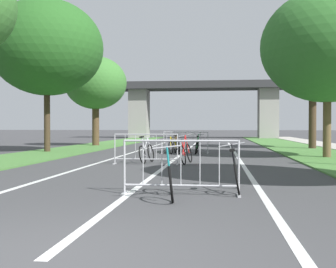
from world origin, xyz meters
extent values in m
plane|color=#3D3D3F|center=(0.00, 0.00, 0.00)|extent=(300.00, 300.00, 0.00)
cube|color=#477A38|center=(-6.30, 21.28, 0.03)|extent=(3.35, 52.01, 0.05)
cube|color=#477A38|center=(6.30, 21.28, 0.03)|extent=(3.35, 52.01, 0.05)
cube|color=silver|center=(0.00, 15.04, 0.00)|extent=(0.14, 30.09, 0.01)
cube|color=silver|center=(2.54, 15.04, 0.00)|extent=(0.14, 30.09, 0.01)
cube|color=silver|center=(-2.54, 15.04, 0.00)|extent=(0.14, 30.09, 0.01)
cube|color=#2D2D30|center=(0.00, 42.98, 5.82)|extent=(21.11, 4.03, 0.79)
cube|color=gray|center=(-7.15, 42.98, 2.71)|extent=(2.06, 2.40, 5.43)
cube|color=gray|center=(7.15, 42.98, 2.71)|extent=(2.06, 2.40, 5.43)
cylinder|color=#3D2D1E|center=(-6.83, 16.38, 1.57)|extent=(0.30, 0.30, 3.14)
ellipsoid|color=#23561E|center=(-6.83, 16.38, 5.25)|extent=(5.64, 5.64, 4.79)
cylinder|color=#4C3823|center=(-6.41, 23.43, 1.33)|extent=(0.46, 0.46, 2.67)
ellipsoid|color=#38702D|center=(-6.41, 23.43, 4.22)|extent=(4.13, 4.13, 3.51)
cylinder|color=brown|center=(6.15, 14.01, 1.28)|extent=(0.32, 0.32, 2.56)
ellipsoid|color=#2D6628|center=(6.15, 14.01, 4.60)|extent=(5.42, 5.42, 4.61)
cylinder|color=#3D2D1E|center=(7.11, 21.13, 1.67)|extent=(0.42, 0.42, 3.33)
ellipsoid|color=#194719|center=(7.11, 21.13, 4.94)|extent=(4.28, 4.28, 3.64)
cylinder|color=#ADADB2|center=(-0.09, 4.07, 0.53)|extent=(0.04, 0.04, 1.05)
cube|color=#ADADB2|center=(-0.09, 4.07, 0.01)|extent=(0.07, 0.44, 0.03)
cylinder|color=#ADADB2|center=(2.09, 4.10, 0.53)|extent=(0.04, 0.04, 1.05)
cube|color=#ADADB2|center=(2.09, 4.10, 0.01)|extent=(0.07, 0.44, 0.03)
cylinder|color=#ADADB2|center=(1.00, 4.09, 1.03)|extent=(2.18, 0.07, 0.04)
cylinder|color=#ADADB2|center=(1.00, 4.09, 0.18)|extent=(2.18, 0.07, 0.04)
cylinder|color=#ADADB2|center=(0.27, 4.08, 0.61)|extent=(0.02, 0.02, 0.87)
cylinder|color=#ADADB2|center=(0.64, 4.08, 0.61)|extent=(0.02, 0.02, 0.87)
cylinder|color=#ADADB2|center=(1.00, 4.09, 0.61)|extent=(0.02, 0.02, 0.87)
cylinder|color=#ADADB2|center=(1.36, 4.09, 0.61)|extent=(0.02, 0.02, 0.87)
cylinder|color=#ADADB2|center=(1.72, 4.10, 0.61)|extent=(0.02, 0.02, 0.87)
cylinder|color=#ADADB2|center=(-1.85, 10.37, 0.53)|extent=(0.04, 0.04, 1.05)
cube|color=#ADADB2|center=(-1.85, 10.37, 0.01)|extent=(0.07, 0.44, 0.03)
cylinder|color=#ADADB2|center=(0.32, 10.41, 0.53)|extent=(0.04, 0.04, 1.05)
cube|color=#ADADB2|center=(0.32, 10.41, 0.01)|extent=(0.07, 0.44, 0.03)
cylinder|color=#ADADB2|center=(-0.76, 10.39, 1.03)|extent=(2.18, 0.07, 0.04)
cylinder|color=#ADADB2|center=(-0.76, 10.39, 0.18)|extent=(2.18, 0.07, 0.04)
cylinder|color=#ADADB2|center=(-1.49, 10.38, 0.61)|extent=(0.02, 0.02, 0.87)
cylinder|color=#ADADB2|center=(-1.13, 10.38, 0.61)|extent=(0.02, 0.02, 0.87)
cylinder|color=#ADADB2|center=(-0.76, 10.39, 0.61)|extent=(0.02, 0.02, 0.87)
cylinder|color=#ADADB2|center=(-0.40, 10.40, 0.61)|extent=(0.02, 0.02, 0.87)
cylinder|color=#ADADB2|center=(-0.04, 10.40, 0.61)|extent=(0.02, 0.02, 0.87)
cylinder|color=#ADADB2|center=(-0.96, 16.74, 0.53)|extent=(0.04, 0.04, 1.05)
cube|color=#ADADB2|center=(-0.96, 16.74, 0.01)|extent=(0.08, 0.44, 0.03)
cylinder|color=#ADADB2|center=(1.22, 16.65, 0.53)|extent=(0.04, 0.04, 1.05)
cube|color=#ADADB2|center=(1.22, 16.65, 0.01)|extent=(0.08, 0.44, 0.03)
cylinder|color=#ADADB2|center=(0.13, 16.70, 1.03)|extent=(2.18, 0.12, 0.04)
cylinder|color=#ADADB2|center=(0.13, 16.70, 0.18)|extent=(2.18, 0.12, 0.04)
cylinder|color=#ADADB2|center=(-0.60, 16.72, 0.61)|extent=(0.02, 0.02, 0.87)
cylinder|color=#ADADB2|center=(-0.23, 16.71, 0.61)|extent=(0.02, 0.02, 0.87)
cylinder|color=#ADADB2|center=(0.13, 16.70, 0.61)|extent=(0.02, 0.02, 0.87)
cylinder|color=#ADADB2|center=(0.49, 16.68, 0.61)|extent=(0.02, 0.02, 0.87)
cylinder|color=#ADADB2|center=(0.85, 16.67, 0.61)|extent=(0.02, 0.02, 0.87)
torus|color=black|center=(2.05, 4.13, 0.31)|extent=(0.16, 0.62, 0.61)
torus|color=black|center=(2.09, 5.16, 0.31)|extent=(0.16, 0.62, 0.61)
cylinder|color=black|center=(2.02, 4.62, 0.61)|extent=(0.11, 1.01, 0.64)
cylinder|color=black|center=(2.02, 4.42, 0.55)|extent=(0.15, 0.12, 0.59)
cylinder|color=black|center=(2.06, 4.29, 0.28)|extent=(0.05, 0.34, 0.07)
cylinder|color=black|center=(2.04, 5.13, 0.61)|extent=(0.14, 0.09, 0.62)
cube|color=black|center=(1.97, 4.39, 0.84)|extent=(0.12, 0.24, 0.07)
cylinder|color=#99999E|center=(1.99, 5.11, 0.92)|extent=(0.56, 0.05, 0.12)
torus|color=black|center=(0.52, 10.28, 0.35)|extent=(0.28, 0.71, 0.69)
torus|color=black|center=(0.67, 11.29, 0.35)|extent=(0.28, 0.71, 0.69)
cylinder|color=red|center=(0.52, 10.77, 0.66)|extent=(0.05, 1.00, 0.66)
cylinder|color=red|center=(0.52, 10.58, 0.57)|extent=(0.17, 0.10, 0.55)
cylinder|color=red|center=(0.55, 10.44, 0.32)|extent=(0.09, 0.33, 0.08)
cylinder|color=red|center=(0.60, 11.28, 0.66)|extent=(0.17, 0.07, 0.64)
cube|color=black|center=(0.45, 10.55, 0.84)|extent=(0.14, 0.25, 0.07)
cylinder|color=#99999E|center=(0.53, 11.26, 0.98)|extent=(0.54, 0.11, 0.14)
torus|color=black|center=(-0.89, 10.45, 0.33)|extent=(0.25, 0.67, 0.65)
torus|color=black|center=(-0.76, 11.42, 0.33)|extent=(0.25, 0.67, 0.65)
cylinder|color=#B7B7BC|center=(-0.88, 10.92, 0.60)|extent=(0.07, 0.96, 0.59)
cylinder|color=#B7B7BC|center=(-0.90, 10.74, 0.61)|extent=(0.17, 0.10, 0.66)
cylinder|color=#B7B7BC|center=(-0.87, 10.61, 0.30)|extent=(0.08, 0.32, 0.08)
cylinder|color=#B7B7BC|center=(-0.81, 11.41, 0.60)|extent=(0.15, 0.08, 0.56)
cube|color=black|center=(-0.97, 10.71, 0.93)|extent=(0.14, 0.25, 0.07)
cylinder|color=#99999E|center=(-0.86, 11.39, 0.88)|extent=(0.50, 0.10, 0.12)
torus|color=black|center=(0.78, 4.17, 0.32)|extent=(0.19, 0.64, 0.64)
torus|color=black|center=(0.90, 3.22, 0.32)|extent=(0.19, 0.64, 0.64)
cylinder|color=#197A7F|center=(0.81, 3.72, 0.63)|extent=(0.09, 0.93, 0.66)
cylinder|color=#197A7F|center=(0.79, 3.90, 0.54)|extent=(0.12, 0.11, 0.55)
cylinder|color=#197A7F|center=(0.81, 4.02, 0.29)|extent=(0.07, 0.31, 0.08)
cylinder|color=#197A7F|center=(0.87, 3.24, 0.63)|extent=(0.12, 0.08, 0.63)
cube|color=black|center=(0.76, 3.93, 0.82)|extent=(0.13, 0.25, 0.06)
cylinder|color=#99999E|center=(0.83, 3.26, 0.95)|extent=(0.50, 0.09, 0.08)
torus|color=black|center=(0.70, 15.68, 0.31)|extent=(0.12, 0.62, 0.62)
torus|color=black|center=(0.72, 16.64, 0.31)|extent=(0.12, 0.62, 0.62)
cylinder|color=#1E7238|center=(0.74, 16.13, 0.61)|extent=(0.12, 0.94, 0.65)
cylinder|color=#1E7238|center=(0.73, 15.95, 0.55)|extent=(0.11, 0.12, 0.59)
cylinder|color=#1E7238|center=(0.70, 15.83, 0.28)|extent=(0.03, 0.31, 0.07)
cylinder|color=#1E7238|center=(0.75, 16.62, 0.61)|extent=(0.11, 0.10, 0.62)
cube|color=black|center=(0.76, 15.92, 0.85)|extent=(0.11, 0.24, 0.06)
cylinder|color=#99999E|center=(0.78, 16.59, 0.92)|extent=(0.51, 0.04, 0.08)
torus|color=black|center=(-0.40, 16.66, 0.33)|extent=(0.14, 0.66, 0.65)
torus|color=black|center=(-0.35, 17.75, 0.33)|extent=(0.14, 0.66, 0.65)
cylinder|color=orange|center=(-0.40, 17.18, 0.61)|extent=(0.04, 1.06, 0.61)
cylinder|color=orange|center=(-0.41, 16.97, 0.59)|extent=(0.11, 0.12, 0.63)
cylinder|color=orange|center=(-0.39, 16.83, 0.30)|extent=(0.05, 0.35, 0.08)
cylinder|color=orange|center=(-0.37, 17.72, 0.61)|extent=(0.10, 0.09, 0.57)
cube|color=black|center=(-0.44, 16.93, 0.90)|extent=(0.12, 0.24, 0.06)
cylinder|color=#99999E|center=(-0.40, 17.70, 0.90)|extent=(0.43, 0.05, 0.07)
torus|color=black|center=(-0.28, 16.78, 0.32)|extent=(0.22, 0.64, 0.63)
torus|color=black|center=(-0.49, 15.70, 0.32)|extent=(0.22, 0.64, 0.63)
cylinder|color=gold|center=(-0.40, 16.27, 0.57)|extent=(0.29, 1.05, 0.55)
cylinder|color=gold|center=(-0.36, 16.47, 0.56)|extent=(0.08, 0.13, 0.58)
cylinder|color=gold|center=(-0.31, 16.60, 0.29)|extent=(0.09, 0.35, 0.07)
cylinder|color=gold|center=(-0.51, 15.73, 0.57)|extent=(0.08, 0.10, 0.52)
cube|color=black|center=(-0.38, 16.51, 0.84)|extent=(0.15, 0.26, 0.06)
cylinder|color=#99999E|center=(-0.52, 15.76, 0.83)|extent=(0.42, 0.11, 0.07)
camera|label=1|loc=(1.69, -3.84, 1.30)|focal=44.91mm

